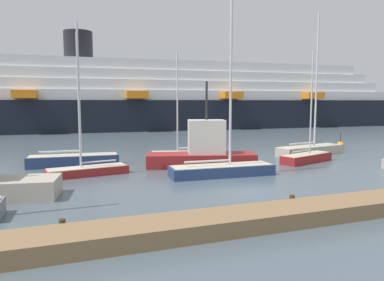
{
  "coord_description": "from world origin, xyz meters",
  "views": [
    {
      "loc": [
        -9.93,
        -18.29,
        5.12
      ],
      "look_at": [
        0.0,
        9.06,
        1.96
      ],
      "focal_mm": 33.9,
      "sensor_mm": 36.0,
      "label": 1
    }
  ],
  "objects_px": {
    "sailboat_1": "(74,159)",
    "sailboat_6": "(310,148)",
    "sailboat_0": "(222,167)",
    "fishing_boat_1": "(203,151)",
    "sailboat_2": "(307,157)",
    "sailboat_4": "(183,154)",
    "channel_buoy_0": "(340,145)",
    "sailboat_3": "(87,169)",
    "cruise_ship": "(175,99)"
  },
  "relations": [
    {
      "from": "sailboat_2",
      "to": "channel_buoy_0",
      "type": "relative_size",
      "value": 5.11
    },
    {
      "from": "sailboat_2",
      "to": "sailboat_6",
      "type": "height_order",
      "value": "sailboat_6"
    },
    {
      "from": "sailboat_6",
      "to": "fishing_boat_1",
      "type": "bearing_deg",
      "value": -179.41
    },
    {
      "from": "sailboat_1",
      "to": "sailboat_4",
      "type": "relative_size",
      "value": 1.21
    },
    {
      "from": "sailboat_0",
      "to": "sailboat_6",
      "type": "height_order",
      "value": "sailboat_6"
    },
    {
      "from": "sailboat_0",
      "to": "fishing_boat_1",
      "type": "distance_m",
      "value": 3.91
    },
    {
      "from": "sailboat_3",
      "to": "sailboat_4",
      "type": "height_order",
      "value": "sailboat_3"
    },
    {
      "from": "channel_buoy_0",
      "to": "sailboat_4",
      "type": "bearing_deg",
      "value": -177.07
    },
    {
      "from": "sailboat_1",
      "to": "sailboat_4",
      "type": "bearing_deg",
      "value": 5.27
    },
    {
      "from": "sailboat_0",
      "to": "sailboat_6",
      "type": "distance_m",
      "value": 13.56
    },
    {
      "from": "sailboat_1",
      "to": "sailboat_2",
      "type": "bearing_deg",
      "value": -10.25
    },
    {
      "from": "sailboat_4",
      "to": "sailboat_6",
      "type": "xyz_separation_m",
      "value": [
        12.4,
        -1.52,
        0.17
      ]
    },
    {
      "from": "sailboat_0",
      "to": "cruise_ship",
      "type": "height_order",
      "value": "cruise_ship"
    },
    {
      "from": "fishing_boat_1",
      "to": "sailboat_3",
      "type": "bearing_deg",
      "value": -161.19
    },
    {
      "from": "sailboat_0",
      "to": "fishing_boat_1",
      "type": "relative_size",
      "value": 1.48
    },
    {
      "from": "sailboat_4",
      "to": "sailboat_1",
      "type": "bearing_deg",
      "value": 15.69
    },
    {
      "from": "sailboat_1",
      "to": "sailboat_6",
      "type": "bearing_deg",
      "value": 0.72
    },
    {
      "from": "fishing_boat_1",
      "to": "cruise_ship",
      "type": "bearing_deg",
      "value": 91.58
    },
    {
      "from": "sailboat_2",
      "to": "sailboat_4",
      "type": "height_order",
      "value": "sailboat_4"
    },
    {
      "from": "sailboat_6",
      "to": "channel_buoy_0",
      "type": "bearing_deg",
      "value": 12.49
    },
    {
      "from": "sailboat_6",
      "to": "fishing_boat_1",
      "type": "distance_m",
      "value": 12.2
    },
    {
      "from": "sailboat_0",
      "to": "sailboat_3",
      "type": "bearing_deg",
      "value": 161.89
    },
    {
      "from": "sailboat_4",
      "to": "fishing_boat_1",
      "type": "height_order",
      "value": "sailboat_4"
    },
    {
      "from": "sailboat_4",
      "to": "cruise_ship",
      "type": "distance_m",
      "value": 38.02
    },
    {
      "from": "sailboat_1",
      "to": "channel_buoy_0",
      "type": "bearing_deg",
      "value": 6.64
    },
    {
      "from": "sailboat_1",
      "to": "sailboat_6",
      "type": "relative_size",
      "value": 0.84
    },
    {
      "from": "sailboat_0",
      "to": "sailboat_1",
      "type": "distance_m",
      "value": 12.1
    },
    {
      "from": "sailboat_0",
      "to": "sailboat_2",
      "type": "bearing_deg",
      "value": 19.74
    },
    {
      "from": "sailboat_4",
      "to": "fishing_boat_1",
      "type": "xyz_separation_m",
      "value": [
        0.44,
        -3.82,
        0.77
      ]
    },
    {
      "from": "sailboat_1",
      "to": "sailboat_6",
      "type": "distance_m",
      "value": 21.59
    },
    {
      "from": "sailboat_3",
      "to": "channel_buoy_0",
      "type": "relative_size",
      "value": 5.33
    },
    {
      "from": "sailboat_2",
      "to": "sailboat_1",
      "type": "bearing_deg",
      "value": 146.73
    },
    {
      "from": "sailboat_3",
      "to": "sailboat_4",
      "type": "distance_m",
      "value": 9.43
    },
    {
      "from": "sailboat_2",
      "to": "sailboat_3",
      "type": "relative_size",
      "value": 0.96
    },
    {
      "from": "sailboat_2",
      "to": "sailboat_0",
      "type": "bearing_deg",
      "value": 177.96
    },
    {
      "from": "sailboat_3",
      "to": "sailboat_1",
      "type": "bearing_deg",
      "value": -89.12
    },
    {
      "from": "sailboat_4",
      "to": "channel_buoy_0",
      "type": "xyz_separation_m",
      "value": [
        18.27,
        0.93,
        -0.07
      ]
    },
    {
      "from": "sailboat_0",
      "to": "sailboat_2",
      "type": "relative_size",
      "value": 1.41
    },
    {
      "from": "fishing_boat_1",
      "to": "cruise_ship",
      "type": "height_order",
      "value": "cruise_ship"
    },
    {
      "from": "sailboat_3",
      "to": "channel_buoy_0",
      "type": "distance_m",
      "value": 27.18
    },
    {
      "from": "sailboat_4",
      "to": "sailboat_6",
      "type": "distance_m",
      "value": 12.5
    },
    {
      "from": "sailboat_2",
      "to": "sailboat_4",
      "type": "xyz_separation_m",
      "value": [
        -9.37,
        4.98,
        0.0
      ]
    },
    {
      "from": "sailboat_4",
      "to": "fishing_boat_1",
      "type": "distance_m",
      "value": 3.92
    },
    {
      "from": "channel_buoy_0",
      "to": "cruise_ship",
      "type": "bearing_deg",
      "value": 102.33
    },
    {
      "from": "sailboat_2",
      "to": "fishing_boat_1",
      "type": "distance_m",
      "value": 9.05
    },
    {
      "from": "fishing_boat_1",
      "to": "sailboat_1",
      "type": "bearing_deg",
      "value": 174.8
    },
    {
      "from": "sailboat_1",
      "to": "channel_buoy_0",
      "type": "height_order",
      "value": "sailboat_1"
    },
    {
      "from": "sailboat_0",
      "to": "sailboat_1",
      "type": "relative_size",
      "value": 1.17
    },
    {
      "from": "sailboat_1",
      "to": "sailboat_3",
      "type": "distance_m",
      "value": 4.21
    },
    {
      "from": "sailboat_3",
      "to": "sailboat_6",
      "type": "height_order",
      "value": "sailboat_6"
    }
  ]
}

